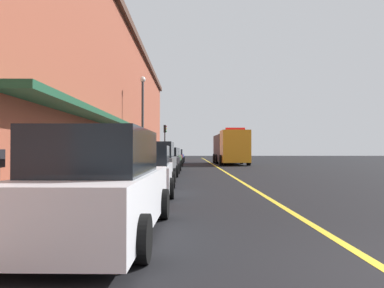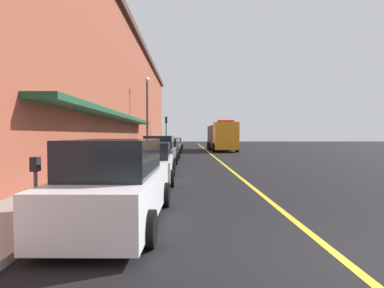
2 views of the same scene
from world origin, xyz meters
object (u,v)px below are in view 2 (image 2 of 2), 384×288
object	(u,v)px
parked_car_6	(175,143)
street_lamp_left	(147,107)
parked_car_4	(170,146)
parked_car_5	(173,145)
parked_car_0	(117,184)
parked_car_1	(150,163)
parking_meter_1	(35,178)
parked_car_2	(160,153)
traffic_light_near	(166,126)
parking_meter_2	(142,148)
utility_truck	(221,137)
parked_car_3	(166,150)
parking_meter_0	(151,145)

from	to	relation	value
parked_car_6	street_lamp_left	xyz separation A→B (m)	(-1.98, -14.14, 3.67)
parked_car_4	parked_car_5	bearing A→B (deg)	1.64
parked_car_0	parked_car_6	xyz separation A→B (m)	(-0.08, 34.76, -0.11)
parked_car_6	parked_car_1	bearing A→B (deg)	-178.92
parking_meter_1	parked_car_5	bearing A→B (deg)	87.45
parked_car_2	parked_car_5	xyz separation A→B (m)	(-0.06, 17.79, -0.13)
parked_car_6	parked_car_5	bearing A→B (deg)	-179.66
parked_car_2	parked_car_4	xyz separation A→B (m)	(-0.06, 11.69, -0.09)
parked_car_5	traffic_light_near	distance (m)	7.39
parked_car_1	parked_car_5	distance (m)	23.10
parked_car_0	traffic_light_near	size ratio (longest dim) A/B	1.09
street_lamp_left	traffic_light_near	size ratio (longest dim) A/B	1.61
parked_car_2	parking_meter_2	bearing A→B (deg)	32.83
parked_car_5	utility_truck	xyz separation A→B (m)	(5.84, 0.64, 0.95)
parked_car_4	street_lamp_left	distance (m)	4.67
parked_car_2	parked_car_5	size ratio (longest dim) A/B	0.92
parked_car_2	parking_meter_1	bearing A→B (deg)	173.88
parked_car_3	parking_meter_1	size ratio (longest dim) A/B	3.30
utility_truck	parking_meter_2	xyz separation A→B (m)	(-7.15, -16.24, -0.62)
utility_truck	traffic_light_near	xyz separation A→B (m)	(-7.09, 6.23, 1.48)
parked_car_4	street_lamp_left	size ratio (longest dim) A/B	0.68
parked_car_0	parking_meter_0	bearing A→B (deg)	6.06
parked_car_2	parking_meter_2	world-z (taller)	parked_car_2
parked_car_4	traffic_light_near	size ratio (longest dim) A/B	1.09
parked_car_0	parking_meter_1	distance (m)	1.58
parked_car_0	parked_car_3	distance (m)	16.64
parked_car_2	parking_meter_0	world-z (taller)	parked_car_2
parked_car_3	parked_car_6	distance (m)	18.12
parking_meter_1	parked_car_4	bearing A→B (deg)	86.78
parked_car_3	parked_car_6	world-z (taller)	parked_car_3
parked_car_3	parking_meter_2	world-z (taller)	parked_car_3
parked_car_0	parked_car_2	world-z (taller)	parked_car_2
parked_car_1	parking_meter_0	distance (m)	12.32
traffic_light_near	parked_car_2	bearing A→B (deg)	-86.94
parking_meter_0	parked_car_2	bearing A→B (deg)	-78.72
parked_car_1	parked_car_4	xyz separation A→B (m)	(-0.13, 17.00, 0.01)
parked_car_5	parking_meter_1	distance (m)	29.54
parked_car_3	street_lamp_left	size ratio (longest dim) A/B	0.63
parked_car_3	parked_car_4	size ratio (longest dim) A/B	0.93
parked_car_1	parked_car_6	xyz separation A→B (m)	(-0.07, 28.91, -0.03)
parked_car_0	parking_meter_1	xyz separation A→B (m)	(-1.46, -0.56, 0.22)
parked_car_4	parked_car_5	size ratio (longest dim) A/B	0.98
parked_car_2	parked_car_5	distance (m)	17.79
parked_car_0	parked_car_5	distance (m)	28.95
parked_car_4	parking_meter_1	bearing A→B (deg)	178.40
parked_car_3	parked_car_4	xyz separation A→B (m)	(-0.06, 6.21, 0.01)
parking_meter_2	traffic_light_near	world-z (taller)	traffic_light_near
parked_car_5	street_lamp_left	distance (m)	9.30
parked_car_0	parked_car_1	xyz separation A→B (m)	(-0.01, 5.84, -0.09)
parked_car_0	parked_car_5	world-z (taller)	parked_car_0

